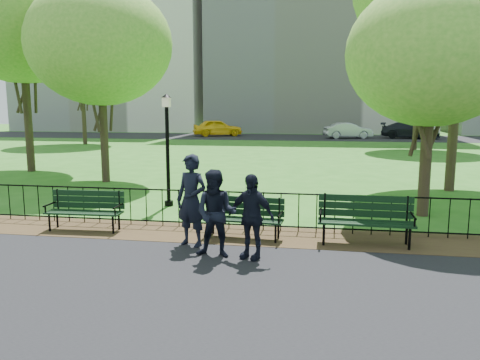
% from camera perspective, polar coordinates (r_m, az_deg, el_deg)
% --- Properties ---
extents(ground, '(120.00, 120.00, 0.00)m').
position_cam_1_polar(ground, '(9.08, -5.03, -9.14)').
color(ground, '#2A691B').
extents(asphalt_path, '(60.00, 9.20, 0.01)m').
position_cam_1_polar(asphalt_path, '(6.10, -13.51, -18.73)').
color(asphalt_path, black).
rests_on(asphalt_path, ground).
extents(dirt_strip, '(60.00, 1.60, 0.01)m').
position_cam_1_polar(dirt_strip, '(10.48, -2.96, -6.57)').
color(dirt_strip, '#392517').
rests_on(dirt_strip, ground).
extents(far_street, '(70.00, 9.00, 0.01)m').
position_cam_1_polar(far_street, '(43.50, 6.66, 5.20)').
color(far_street, black).
rests_on(far_street, ground).
extents(iron_fence, '(24.06, 0.06, 1.00)m').
position_cam_1_polar(iron_fence, '(10.83, -2.41, -3.40)').
color(iron_fence, black).
rests_on(iron_fence, ground).
extents(apartment_west, '(22.00, 15.00, 26.00)m').
position_cam_1_polar(apartment_west, '(62.17, -14.22, 18.13)').
color(apartment_west, silver).
rests_on(apartment_west, ground).
extents(park_bench_main, '(1.73, 0.67, 0.96)m').
position_cam_1_polar(park_bench_main, '(10.06, -1.05, -3.77)').
color(park_bench_main, black).
rests_on(park_bench_main, ground).
extents(park_bench_left_a, '(1.75, 0.60, 0.98)m').
position_cam_1_polar(park_bench_left_a, '(11.27, -18.29, -3.04)').
color(park_bench_left_a, black).
rests_on(park_bench_left_a, ground).
extents(park_bench_right_a, '(1.93, 0.64, 1.09)m').
position_cam_1_polar(park_bench_right_a, '(9.94, 15.07, -4.11)').
color(park_bench_right_a, black).
rests_on(park_bench_right_a, ground).
extents(lamppost, '(0.28, 0.28, 3.17)m').
position_cam_1_polar(lamppost, '(13.33, -8.83, 4.15)').
color(lamppost, black).
rests_on(lamppost, ground).
extents(tree_near_w, '(5.22, 5.22, 7.27)m').
position_cam_1_polar(tree_near_w, '(18.34, -16.71, 15.59)').
color(tree_near_w, '#2D2116').
rests_on(tree_near_w, ground).
extents(tree_near_e, '(4.24, 4.24, 5.91)m').
position_cam_1_polar(tree_near_e, '(12.89, 22.39, 14.02)').
color(tree_near_e, '#2D2116').
rests_on(tree_near_e, ground).
extents(tree_mid_w, '(6.95, 6.95, 9.68)m').
position_cam_1_polar(tree_mid_w, '(22.66, -25.19, 18.07)').
color(tree_mid_w, '#2D2116').
rests_on(tree_mid_w, ground).
extents(tree_far_e, '(6.79, 6.79, 9.47)m').
position_cam_1_polar(tree_far_e, '(32.88, 21.09, 14.94)').
color(tree_far_e, '#2D2116').
rests_on(tree_far_e, ground).
extents(tree_far_w, '(6.85, 6.85, 9.54)m').
position_cam_1_polar(tree_far_w, '(37.32, -18.86, 14.36)').
color(tree_far_w, '#2D2116').
rests_on(tree_far_w, ground).
extents(person_left, '(0.79, 0.64, 1.87)m').
position_cam_1_polar(person_left, '(9.48, -5.93, -2.48)').
color(person_left, black).
rests_on(person_left, asphalt_path).
extents(person_mid, '(0.82, 0.45, 1.66)m').
position_cam_1_polar(person_mid, '(8.74, -2.92, -4.12)').
color(person_mid, black).
rests_on(person_mid, asphalt_path).
extents(person_right, '(1.01, 0.69, 1.59)m').
position_cam_1_polar(person_right, '(8.66, 1.34, -4.45)').
color(person_right, black).
rests_on(person_right, asphalt_path).
extents(taxi, '(5.03, 3.47, 1.59)m').
position_cam_1_polar(taxi, '(44.82, -2.75, 6.38)').
color(taxi, yellow).
rests_on(taxi, far_street).
extents(sedan_silver, '(4.44, 2.53, 1.39)m').
position_cam_1_polar(sedan_silver, '(42.65, 13.02, 5.90)').
color(sedan_silver, '#A6A9AE').
rests_on(sedan_silver, far_street).
extents(sedan_dark, '(5.25, 2.98, 1.44)m').
position_cam_1_polar(sedan_dark, '(44.01, 20.02, 5.71)').
color(sedan_dark, black).
rests_on(sedan_dark, far_street).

